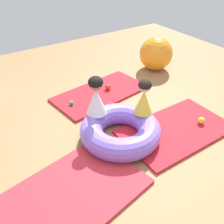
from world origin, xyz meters
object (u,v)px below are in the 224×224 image
(child_in_white, at_px, (96,96))
(play_ball_teal, at_px, (157,135))
(inflatable_cushion, at_px, (120,130))
(play_ball_green, at_px, (71,103))
(exercise_ball_large, at_px, (156,54))
(child_in_yellow, at_px, (144,97))
(play_ball_yellow, at_px, (201,120))
(play_ball_red, at_px, (108,87))

(child_in_white, distance_m, play_ball_teal, 0.96)
(inflatable_cushion, relative_size, play_ball_green, 15.30)
(exercise_ball_large, bearing_deg, inflatable_cushion, -142.78)
(child_in_yellow, height_order, child_in_white, child_in_white)
(inflatable_cushion, bearing_deg, play_ball_yellow, -19.32)
(child_in_yellow, bearing_deg, child_in_white, 109.96)
(play_ball_yellow, bearing_deg, play_ball_teal, 171.71)
(play_ball_teal, distance_m, exercise_ball_large, 2.28)
(child_in_yellow, bearing_deg, inflatable_cushion, 142.57)
(inflatable_cushion, height_order, exercise_ball_large, exercise_ball_large)
(play_ball_red, bearing_deg, exercise_ball_large, 10.60)
(child_in_white, height_order, play_ball_yellow, child_in_white)
(child_in_yellow, height_order, play_ball_red, child_in_yellow)
(play_ball_green, height_order, play_ball_yellow, play_ball_yellow)
(child_in_yellow, bearing_deg, play_ball_red, 43.34)
(play_ball_red, bearing_deg, play_ball_teal, -96.65)
(inflatable_cushion, height_order, play_ball_yellow, inflatable_cushion)
(inflatable_cushion, bearing_deg, play_ball_red, 64.48)
(inflatable_cushion, distance_m, play_ball_teal, 0.49)
(play_ball_green, relative_size, play_ball_red, 0.68)
(play_ball_teal, bearing_deg, child_in_white, 130.95)
(play_ball_yellow, bearing_deg, play_ball_red, 110.44)
(child_in_white, xyz_separation_m, play_ball_green, (-0.04, 0.75, -0.50))
(child_in_white, height_order, play_ball_red, child_in_white)
(child_in_yellow, relative_size, play_ball_red, 4.75)
(child_in_white, relative_size, play_ball_teal, 5.33)
(play_ball_teal, bearing_deg, exercise_ball_large, 49.17)
(child_in_white, relative_size, play_ball_green, 7.65)
(play_ball_green, height_order, exercise_ball_large, exercise_ball_large)
(inflatable_cushion, distance_m, child_in_white, 0.56)
(play_ball_yellow, bearing_deg, inflatable_cushion, 160.68)
(child_in_white, bearing_deg, child_in_yellow, 1.07)
(child_in_yellow, xyz_separation_m, play_ball_red, (0.19, 1.18, -0.45))
(child_in_yellow, distance_m, play_ball_yellow, 0.99)
(child_in_yellow, relative_size, play_ball_green, 6.95)
(play_ball_red, bearing_deg, play_ball_green, -173.23)
(inflatable_cushion, relative_size, play_ball_red, 10.46)
(play_ball_red, bearing_deg, child_in_white, -130.58)
(child_in_yellow, bearing_deg, play_ball_green, 80.06)
(child_in_white, bearing_deg, play_ball_yellow, 4.04)
(play_ball_yellow, bearing_deg, child_in_yellow, 152.57)
(play_ball_teal, xyz_separation_m, play_ball_yellow, (0.76, -0.11, 0.00))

